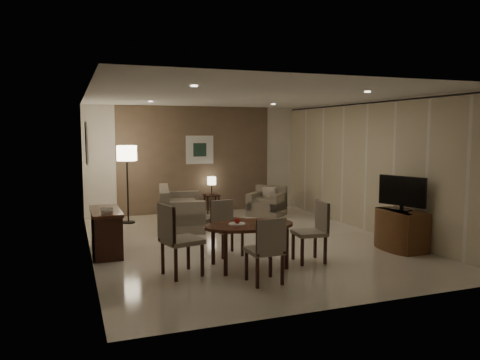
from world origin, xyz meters
name	(u,v)px	position (x,y,z in m)	size (l,w,h in m)	color
room_shell	(236,169)	(0.00, 0.40, 1.35)	(5.50, 7.00, 2.70)	beige
taupe_accent	(196,160)	(0.00, 3.48, 1.35)	(3.96, 0.03, 2.70)	#775F4A
curtain_wall	(366,168)	(2.68, 0.00, 1.32)	(0.08, 6.70, 2.58)	beige
curtain_rod	(368,103)	(2.68, 0.00, 2.64)	(0.03, 0.03, 6.80)	black
art_back_frame	(200,150)	(0.10, 3.46, 1.60)	(0.72, 0.03, 0.72)	silver
art_back_canvas	(200,150)	(0.10, 3.44, 1.60)	(0.34, 0.01, 0.34)	#1B3127
art_left_frame	(86,143)	(-2.72, 1.20, 1.85)	(0.03, 0.60, 0.80)	silver
art_left_canvas	(87,143)	(-2.71, 1.20, 1.85)	(0.01, 0.46, 0.64)	gray
downlight_nl	(194,86)	(-1.40, -1.80, 2.69)	(0.10, 0.10, 0.01)	white
downlight_nr	(368,92)	(1.40, -1.80, 2.69)	(0.10, 0.10, 0.01)	white
downlight_fl	(151,102)	(-1.40, 1.80, 2.69)	(0.10, 0.10, 0.01)	white
downlight_fr	(273,104)	(1.40, 1.80, 2.69)	(0.10, 0.10, 0.01)	white
console_desk	(106,232)	(-2.49, 0.00, 0.38)	(0.48, 1.20, 0.75)	#4E2619
telephone	(107,210)	(-2.49, -0.30, 0.80)	(0.20, 0.14, 0.09)	white
tv_cabinet	(402,230)	(2.40, -1.50, 0.35)	(0.48, 0.90, 0.70)	brown
flat_tv	(402,192)	(2.38, -1.50, 1.02)	(0.06, 0.88, 0.60)	black
dining_table	(249,245)	(-0.49, -1.55, 0.33)	(1.41, 0.88, 0.66)	#4E2619
chair_near	(264,250)	(-0.58, -2.33, 0.46)	(0.45, 0.45, 0.93)	gray
chair_far	(228,229)	(-0.59, -0.80, 0.45)	(0.44, 0.44, 0.91)	gray
chair_left	(182,240)	(-1.55, -1.62, 0.52)	(0.51, 0.51, 1.05)	gray
chair_right	(309,232)	(0.50, -1.63, 0.48)	(0.47, 0.47, 0.96)	gray
plate_a	(237,224)	(-0.67, -1.50, 0.67)	(0.26, 0.26, 0.02)	white
plate_b	(264,223)	(-0.27, -1.60, 0.67)	(0.26, 0.26, 0.02)	white
fruit_apple	(237,221)	(-0.67, -1.50, 0.72)	(0.09, 0.09, 0.09)	#9E1812
napkin	(264,222)	(-0.27, -1.60, 0.69)	(0.12, 0.08, 0.03)	white
round_rug	(228,222)	(0.34, 1.91, 0.01)	(1.14, 1.14, 0.01)	#413824
sofa	(181,207)	(-0.78, 1.81, 0.43)	(0.91, 1.82, 0.86)	gray
armchair	(267,201)	(1.50, 2.37, 0.36)	(0.80, 0.76, 0.71)	gray
side_table	(212,204)	(0.34, 3.21, 0.24)	(0.37, 0.37, 0.47)	#321A10
table_lamp	(212,185)	(0.34, 3.21, 0.72)	(0.22, 0.22, 0.50)	#FFEAC1
floor_lamp	(128,185)	(-1.82, 2.59, 0.88)	(0.44, 0.44, 1.75)	#FFE5B7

